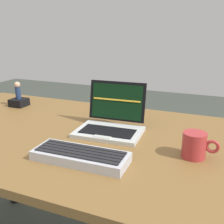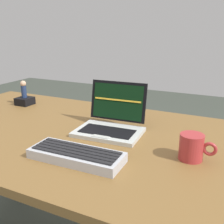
{
  "view_description": "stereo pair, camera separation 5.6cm",
  "coord_description": "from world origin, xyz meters",
  "px_view_note": "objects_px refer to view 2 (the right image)",
  "views": [
    {
      "loc": [
        0.45,
        -0.86,
        1.13
      ],
      "look_at": [
        0.07,
        0.06,
        0.82
      ],
      "focal_mm": 43.35,
      "sensor_mm": 36.0,
      "label": 1
    },
    {
      "loc": [
        0.5,
        -0.83,
        1.13
      ],
      "look_at": [
        0.07,
        0.06,
        0.82
      ],
      "focal_mm": 43.35,
      "sensor_mm": 36.0,
      "label": 2
    }
  ],
  "objects_px": {
    "external_keyboard": "(76,155)",
    "figurine_stand": "(25,101)",
    "figurine": "(24,89)",
    "coffee_mug": "(192,147)",
    "laptop_front": "(111,123)"
  },
  "relations": [
    {
      "from": "coffee_mug",
      "to": "figurine",
      "type": "bearing_deg",
      "value": 164.48
    },
    {
      "from": "figurine",
      "to": "coffee_mug",
      "type": "bearing_deg",
      "value": -15.52
    },
    {
      "from": "external_keyboard",
      "to": "figurine_stand",
      "type": "distance_m",
      "value": 0.72
    },
    {
      "from": "external_keyboard",
      "to": "figurine",
      "type": "bearing_deg",
      "value": 145.19
    },
    {
      "from": "figurine_stand",
      "to": "figurine",
      "type": "xyz_separation_m",
      "value": [
        0.0,
        -0.0,
        0.07
      ]
    },
    {
      "from": "laptop_front",
      "to": "figurine",
      "type": "relative_size",
      "value": 2.87
    },
    {
      "from": "figurine_stand",
      "to": "coffee_mug",
      "type": "relative_size",
      "value": 0.69
    },
    {
      "from": "external_keyboard",
      "to": "coffee_mug",
      "type": "height_order",
      "value": "coffee_mug"
    },
    {
      "from": "laptop_front",
      "to": "coffee_mug",
      "type": "distance_m",
      "value": 0.34
    },
    {
      "from": "laptop_front",
      "to": "external_keyboard",
      "type": "relative_size",
      "value": 0.86
    },
    {
      "from": "external_keyboard",
      "to": "figurine_stand",
      "type": "relative_size",
      "value": 3.84
    },
    {
      "from": "figurine_stand",
      "to": "coffee_mug",
      "type": "bearing_deg",
      "value": -15.52
    },
    {
      "from": "figurine",
      "to": "external_keyboard",
      "type": "bearing_deg",
      "value": -34.81
    },
    {
      "from": "external_keyboard",
      "to": "figurine",
      "type": "relative_size",
      "value": 3.32
    },
    {
      "from": "figurine",
      "to": "figurine_stand",
      "type": "bearing_deg",
      "value": 90.0
    }
  ]
}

